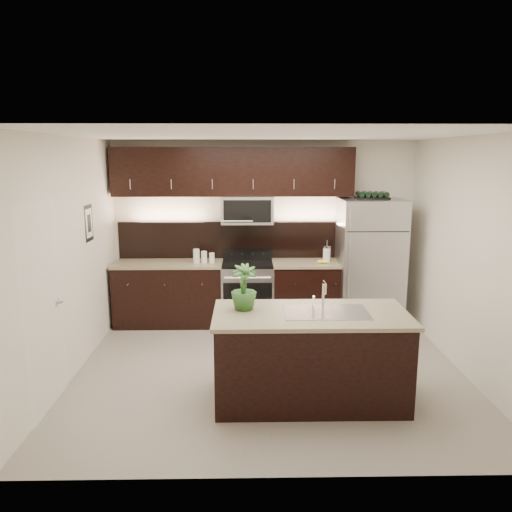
{
  "coord_description": "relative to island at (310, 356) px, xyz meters",
  "views": [
    {
      "loc": [
        -0.26,
        -5.49,
        2.5
      ],
      "look_at": [
        -0.15,
        0.55,
        1.26
      ],
      "focal_mm": 35.0,
      "sensor_mm": 36.0,
      "label": 1
    }
  ],
  "objects": [
    {
      "name": "plant",
      "position": [
        -0.67,
        0.12,
        0.7
      ],
      "size": [
        0.29,
        0.29,
        0.47
      ],
      "primitive_type": "imported",
      "rotation": [
        0.0,
        0.0,
        0.14
      ],
      "color": "#2C5A24",
      "rests_on": "island"
    },
    {
      "name": "counter_run",
      "position": [
        -0.84,
        2.41,
        -0.0
      ],
      "size": [
        3.51,
        0.65,
        0.94
      ],
      "color": "black",
      "rests_on": "ground"
    },
    {
      "name": "canisters",
      "position": [
        -1.29,
        2.36,
        0.56
      ],
      "size": [
        0.31,
        0.09,
        0.21
      ],
      "rotation": [
        0.0,
        0.0,
        0.02
      ],
      "color": "silver",
      "rests_on": "counter_run"
    },
    {
      "name": "wine_rack",
      "position": [
        1.15,
        2.35,
        1.45
      ],
      "size": [
        0.46,
        0.29,
        0.11
      ],
      "color": "black",
      "rests_on": "refrigerator"
    },
    {
      "name": "sink_faucet",
      "position": [
        0.15,
        0.01,
        0.48
      ],
      "size": [
        0.84,
        0.5,
        0.28
      ],
      "color": "silver",
      "rests_on": "island"
    },
    {
      "name": "french_press",
      "position": [
        0.53,
        2.36,
        0.59
      ],
      "size": [
        0.11,
        0.11,
        0.32
      ],
      "rotation": [
        0.0,
        0.0,
        0.09
      ],
      "color": "silver",
      "rests_on": "counter_run"
    },
    {
      "name": "refrigerator",
      "position": [
        1.15,
        2.35,
        0.46
      ],
      "size": [
        0.9,
        0.81,
        1.87
      ],
      "primitive_type": "cube",
      "color": "#B2B2B7",
      "rests_on": "ground"
    },
    {
      "name": "upper_fixtures",
      "position": [
        -0.81,
        2.56,
        1.67
      ],
      "size": [
        3.49,
        0.4,
        1.66
      ],
      "color": "black",
      "rests_on": "counter_run"
    },
    {
      "name": "bananas",
      "position": [
        0.42,
        2.33,
        0.49
      ],
      "size": [
        0.18,
        0.16,
        0.05
      ],
      "primitive_type": "ellipsoid",
      "rotation": [
        0.0,
        0.0,
        -0.28
      ],
      "color": "yellow",
      "rests_on": "counter_run"
    },
    {
      "name": "room_walls",
      "position": [
        -0.49,
        0.68,
        1.22
      ],
      "size": [
        4.52,
        4.02,
        2.71
      ],
      "color": "silver",
      "rests_on": "ground"
    },
    {
      "name": "ground",
      "position": [
        -0.38,
        0.72,
        -0.47
      ],
      "size": [
        4.5,
        4.5,
        0.0
      ],
      "primitive_type": "plane",
      "color": "gray",
      "rests_on": "ground"
    },
    {
      "name": "island",
      "position": [
        0.0,
        0.0,
        0.0
      ],
      "size": [
        1.96,
        0.96,
        0.94
      ],
      "color": "black",
      "rests_on": "ground"
    }
  ]
}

